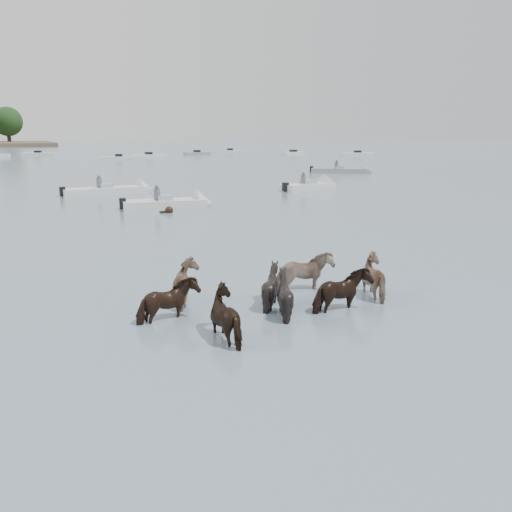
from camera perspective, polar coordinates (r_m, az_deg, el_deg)
name	(u,v)px	position (r m, az deg, el deg)	size (l,w,h in m)	color
ground	(268,333)	(11.82, 1.28, -8.07)	(400.00, 400.00, 0.00)	slate
pony_herd	(275,293)	(13.31, 2.02, -3.87)	(7.06, 4.19, 1.32)	black
swimming_pony	(168,211)	(29.01, -9.19, 4.71)	(0.72, 0.44, 0.44)	black
motorboat_b	(178,204)	(30.76, -8.21, 5.45)	(5.23, 2.31, 1.92)	silver
motorboat_c	(118,191)	(38.30, -14.31, 6.67)	(6.23, 1.88, 1.92)	silver
motorboat_d	(315,186)	(40.11, 6.23, 7.28)	(4.86, 2.38, 1.92)	silver
motorboat_e	(348,171)	(55.73, 9.61, 8.80)	(5.91, 4.78, 1.92)	gray
distant_flotilla	(22,157)	(88.13, -23.35, 9.49)	(105.99, 26.24, 0.93)	silver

